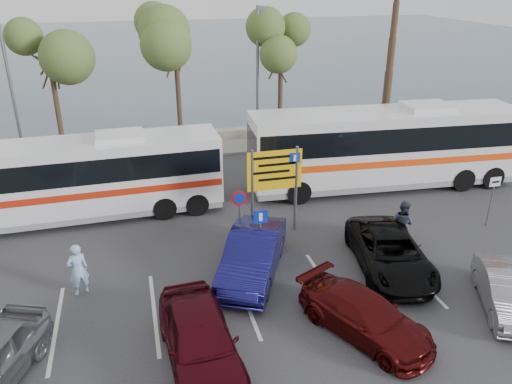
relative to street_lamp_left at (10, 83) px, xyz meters
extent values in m
plane|color=#333336|center=(10.00, -13.52, -4.60)|extent=(120.00, 120.00, 0.00)
cube|color=gray|center=(10.00, 0.48, -4.52)|extent=(44.00, 2.40, 0.15)
cube|color=#A19981|center=(10.00, 2.48, -4.30)|extent=(48.00, 0.80, 0.60)
plane|color=#3E5964|center=(10.00, 46.48, -4.59)|extent=(140.00, 140.00, 0.00)
cylinder|color=#382619|center=(2.00, 0.48, -1.93)|extent=(0.28, 0.28, 5.04)
cylinder|color=#382619|center=(8.50, 0.48, -1.65)|extent=(0.28, 0.28, 5.60)
cylinder|color=#382619|center=(14.50, 0.48, -1.86)|extent=(0.28, 0.28, 5.18)
cylinder|color=#382619|center=(21.50, 0.48, 0.55)|extent=(0.48, 0.48, 10.00)
cylinder|color=slate|center=(0.00, 0.08, -0.45)|extent=(0.16, 0.16, 8.00)
cylinder|color=slate|center=(13.00, 0.08, -0.45)|extent=(0.16, 0.16, 8.00)
cylinder|color=slate|center=(13.00, -0.37, 3.50)|extent=(0.12, 0.90, 0.12)
cube|color=slate|center=(13.00, -0.87, 3.45)|extent=(0.45, 0.25, 0.12)
cylinder|color=slate|center=(10.10, -10.32, -2.80)|extent=(0.12, 0.12, 3.60)
cylinder|color=slate|center=(11.90, -10.32, -2.80)|extent=(0.12, 0.12, 3.60)
cube|color=#F7B60D|center=(11.00, -10.32, -1.90)|extent=(2.20, 0.06, 1.60)
cube|color=#0C2699|center=(11.80, -10.36, -1.45)|extent=(0.42, 0.01, 0.42)
cylinder|color=slate|center=(9.40, -11.12, -3.50)|extent=(0.07, 0.07, 2.20)
cylinder|color=#B20C0C|center=(9.40, -11.15, -2.55)|extent=(0.60, 0.03, 0.60)
cylinder|color=slate|center=(9.80, -12.72, -3.50)|extent=(0.07, 0.07, 2.20)
cube|color=#0C2699|center=(9.80, -12.74, -2.60)|extent=(0.50, 0.03, 0.50)
cylinder|color=slate|center=(19.80, -12.02, -3.50)|extent=(0.07, 0.07, 2.20)
cube|color=white|center=(19.80, -12.04, -2.60)|extent=(0.50, 0.03, 0.40)
cube|color=white|center=(3.50, -7.02, -2.63)|extent=(11.74, 2.84, 2.87)
cube|color=black|center=(3.50, -7.02, -2.12)|extent=(11.51, 2.87, 1.02)
cube|color=#B8250E|center=(3.50, -7.02, -3.09)|extent=(11.63, 2.86, 0.29)
cube|color=gray|center=(3.50, -7.02, -4.06)|extent=(11.63, 2.81, 0.54)
cube|color=white|center=(3.50, -7.02, -1.08)|extent=(1.99, 1.62, 0.23)
cube|color=white|center=(17.50, -7.02, -2.40)|extent=(13.18, 3.62, 3.20)
cube|color=black|center=(17.50, -7.02, -1.83)|extent=(12.92, 3.64, 1.14)
cube|color=#F5460E|center=(17.50, -7.02, -2.92)|extent=(13.05, 3.64, 0.33)
cube|color=gray|center=(17.50, -7.02, -4.00)|extent=(13.05, 3.58, 0.60)
cube|color=white|center=(17.50, -7.02, -0.67)|extent=(2.28, 1.88, 0.26)
imported|color=#11104C|center=(9.40, -13.17, -3.81)|extent=(3.58, 5.05, 1.58)
imported|color=#460B0B|center=(11.80, -17.02, -3.98)|extent=(3.47, 4.62, 1.24)
imported|color=#3E0811|center=(7.00, -17.02, -3.82)|extent=(2.13, 4.70, 1.57)
imported|color=black|center=(14.20, -14.02, -3.91)|extent=(3.15, 5.26, 1.37)
imported|color=gray|center=(16.60, -17.02, -3.98)|extent=(2.76, 3.96, 1.24)
imported|color=#9AB8E0|center=(3.64, -12.87, -3.68)|extent=(0.78, 0.66, 1.83)
imported|color=#31384A|center=(15.51, -12.52, -3.68)|extent=(0.97, 1.09, 1.84)
camera|label=1|loc=(5.83, -27.64, 5.13)|focal=35.00mm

